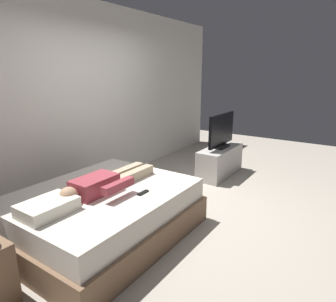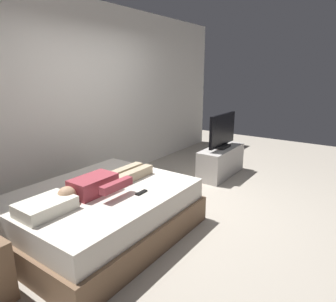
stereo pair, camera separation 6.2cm
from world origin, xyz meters
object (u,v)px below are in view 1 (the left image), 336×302
object	(u,v)px
bed	(103,213)
remote	(143,193)
person	(105,183)
tv_stand	(220,161)
tv	(221,131)
pillow	(48,207)

from	to	relation	value
bed	remote	xyz separation A→B (m)	(0.18, -0.43, 0.29)
person	tv_stand	bearing A→B (deg)	-4.83
tv_stand	tv	distance (m)	0.53
remote	tv_stand	size ratio (longest dim) A/B	0.14
pillow	tv	distance (m)	3.23
tv_stand	pillow	bearing A→B (deg)	175.76
pillow	tv_stand	bearing A→B (deg)	-4.24
pillow	remote	world-z (taller)	pillow
bed	tv_stand	distance (m)	2.57
remote	person	bearing A→B (deg)	110.47
pillow	person	bearing A→B (deg)	-2.05
bed	tv	distance (m)	2.62
pillow	tv_stand	distance (m)	3.24
tv	remote	bearing A→B (deg)	-175.42
bed	tv	size ratio (longest dim) A/B	2.21
bed	person	world-z (taller)	person
bed	pillow	distance (m)	0.74
bed	remote	bearing A→B (deg)	-67.25
remote	tv_stand	xyz separation A→B (m)	(2.38, 0.19, -0.30)
tv_stand	tv	bearing A→B (deg)	180.00
remote	tv_stand	distance (m)	2.41
remote	tv	distance (m)	2.40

